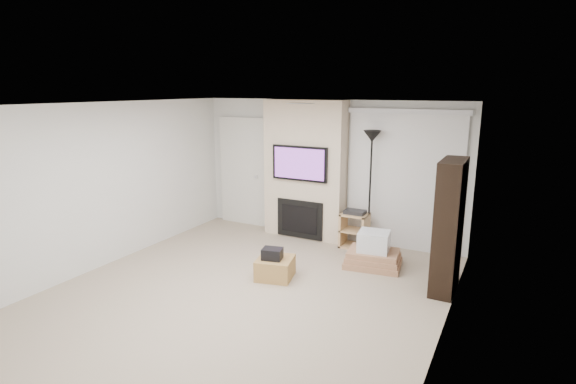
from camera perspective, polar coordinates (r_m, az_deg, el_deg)
The scene contains 16 objects.
floor at distance 6.24m, azimuth -5.22°, elevation -12.60°, with size 5.00×5.50×0.00m, color tan.
ceiling at distance 5.63m, azimuth -5.75°, elevation 10.99°, with size 5.00×5.50×0.00m, color white.
wall_back at distance 8.20m, azimuth 5.01°, elevation 2.86°, with size 5.00×2.50×0.00m, color silver.
wall_front at distance 3.93m, azimuth -28.15°, elevation -10.22°, with size 5.00×2.50×0.00m, color silver.
wall_left at distance 7.44m, azimuth -21.86°, elevation 0.91°, with size 5.50×2.50×0.00m, color silver.
wall_right at distance 4.96m, azimuth 19.65°, elevation -4.68°, with size 5.50×2.50×0.00m, color silver.
hvac_vent at distance 6.13m, azimuth 1.62°, elevation 11.19°, with size 0.35×0.18×0.01m, color silver.
ottoman at distance 6.61m, azimuth -1.64°, elevation -9.61°, with size 0.50×0.50×0.30m, color #A97F45.
black_bag at distance 6.50m, azimuth -2.01°, elevation -7.85°, with size 0.28×0.22×0.16m, color black.
fireplace_wall at distance 8.15m, azimuth 2.17°, elevation 2.74°, with size 1.50×0.47×2.50m.
entry_door at distance 9.04m, azimuth -5.71°, elevation 2.53°, with size 1.02×0.11×2.14m.
vertical_blinds at distance 7.73m, azimuth 14.49°, elevation 2.04°, with size 1.98×0.10×2.37m.
floor_lamp at distance 7.62m, azimuth 10.54°, elevation 4.49°, with size 0.30×0.30×2.02m.
av_stand at distance 7.84m, azimuth 8.43°, elevation -4.52°, with size 0.45×0.38×0.66m.
box_stack at distance 7.11m, azimuth 10.78°, elevation -7.64°, with size 0.91×0.74×0.56m.
bookshelf at distance 6.36m, azimuth 19.73°, elevation -4.14°, with size 0.30×0.80×1.80m.
Camera 1 is at (3.08, -4.71, 2.70)m, focal length 28.00 mm.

